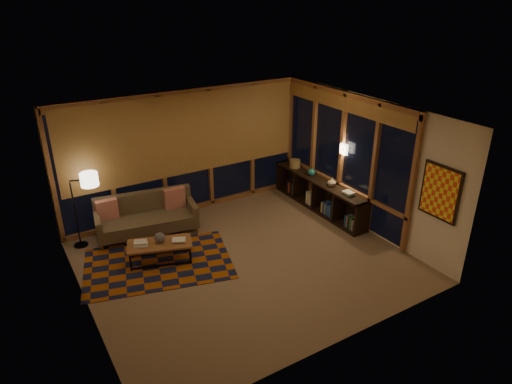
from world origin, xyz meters
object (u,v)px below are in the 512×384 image
sofa (147,216)px  bookshelf (319,194)px  floor_lamp (75,211)px  coffee_table (160,252)px

sofa → bookshelf: 3.76m
floor_lamp → bookshelf: bearing=6.0°
sofa → coffee_table: (-0.14, -1.09, -0.21)m
sofa → coffee_table: bearing=-87.7°
sofa → coffee_table: size_ratio=1.71×
coffee_table → bookshelf: size_ratio=0.40×
sofa → bookshelf: (3.66, -0.87, -0.05)m
floor_lamp → bookshelf: (4.93, -1.12, -0.39)m
bookshelf → floor_lamp: bearing=167.2°
sofa → floor_lamp: bearing=178.3°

